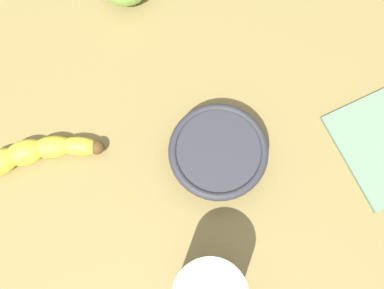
{
  "coord_description": "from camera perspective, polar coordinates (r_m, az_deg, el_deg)",
  "views": [
    {
      "loc": [
        11.15,
        -8.48,
        68.14
      ],
      "look_at": [
        1.0,
        4.77,
        5.0
      ],
      "focal_mm": 44.49,
      "sensor_mm": 36.0,
      "label": 1
    }
  ],
  "objects": [
    {
      "name": "wooden_tabletop",
      "position": [
        0.68,
        -3.11,
        -3.34
      ],
      "size": [
        120.0,
        120.0,
        3.0
      ],
      "primitive_type": "cube",
      "color": "olive",
      "rests_on": "ground"
    },
    {
      "name": "banana",
      "position": [
        0.69,
        -20.53,
        -2.08
      ],
      "size": [
        13.63,
        21.68,
        3.48
      ],
      "rotation": [
        0.0,
        0.0,
        4.19
      ],
      "color": "yellow",
      "rests_on": "wooden_tabletop"
    },
    {
      "name": "ceramic_bowl",
      "position": [
        0.64,
        3.12,
        -1.1
      ],
      "size": [
        13.32,
        13.32,
        4.78
      ],
      "color": "#2D2D33",
      "rests_on": "wooden_tabletop"
    }
  ]
}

